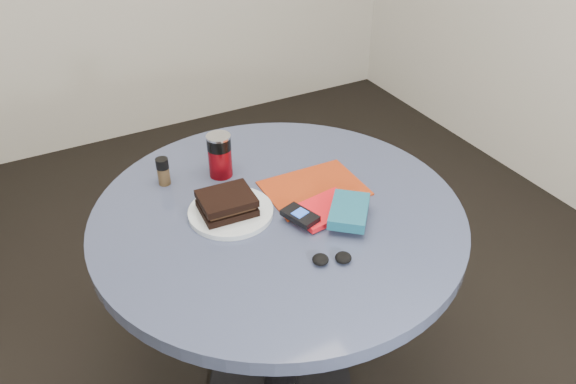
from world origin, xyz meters
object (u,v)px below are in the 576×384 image
sandwich (227,203)px  headphones (332,259)px  plate (231,212)px  pepper_grinder (163,171)px  table (279,256)px  novel (349,211)px  soda_can (220,155)px  magazine (314,188)px  red_book (324,209)px  mp3_player (300,215)px

sandwich → headphones: bearing=-63.2°
plate → pepper_grinder: 0.25m
table → headphones: (0.02, -0.24, 0.17)m
plate → novel: novel is taller
soda_can → magazine: 0.29m
pepper_grinder → headphones: size_ratio=0.80×
soda_can → magazine: bearing=-43.6°
magazine → headphones: bearing=-111.2°
magazine → soda_can: bearing=137.7°
plate → red_book: red_book is taller
sandwich → novel: 0.32m
pepper_grinder → red_book: bearing=-45.5°
novel → table: bearing=87.9°
soda_can → pepper_grinder: size_ratio=1.58×
soda_can → pepper_grinder: bearing=168.6°
plate → mp3_player: 0.19m
soda_can → mp3_player: size_ratio=1.23×
novel → mp3_player: 0.13m
table → headphones: 0.30m
red_book → headphones: bearing=-124.2°
sandwich → magazine: (0.26, -0.00, -0.04)m
pepper_grinder → table: bearing=-49.6°
pepper_grinder → red_book: pepper_grinder is taller
table → novel: bearing=-42.4°
table → soda_can: (-0.07, 0.23, 0.23)m
pepper_grinder → novel: 0.54m
novel → headphones: (-0.12, -0.11, -0.02)m
sandwich → mp3_player: 0.19m
red_book → mp3_player: size_ratio=1.59×
mp3_player → pepper_grinder: bearing=126.0°
table → red_book: size_ratio=5.88×
plate → pepper_grinder: size_ratio=2.74×
plate → mp3_player: mp3_player is taller
magazine → headphones: (-0.12, -0.28, 0.01)m
headphones → sandwich: bearing=116.8°
plate → sandwich: (-0.01, 0.00, 0.03)m
novel → headphones: size_ratio=1.41×
magazine → red_book: 0.12m
plate → soda_can: (0.05, 0.19, 0.06)m
plate → novel: (0.26, -0.17, 0.03)m
headphones → mp3_player: bearing=88.3°
magazine → plate: bearing=-179.2°
soda_can → red_book: soda_can is taller
plate → novel: 0.31m
plate → headphones: bearing=-64.6°
plate → soda_can: size_ratio=1.73×
table → red_book: red_book is taller
soda_can → mp3_player: (0.09, -0.31, -0.04)m
sandwich → magazine: 0.27m
novel → mp3_player: (-0.12, 0.05, -0.01)m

